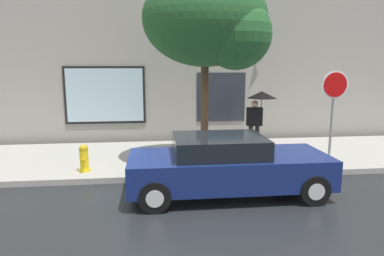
# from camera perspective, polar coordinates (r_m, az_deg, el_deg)

# --- Properties ---
(ground_plane) EXTENTS (60.00, 60.00, 0.00)m
(ground_plane) POSITION_cam_1_polar(r_m,az_deg,el_deg) (7.71, -1.13, -11.30)
(ground_plane) COLOR black
(sidewalk) EXTENTS (20.00, 4.00, 0.15)m
(sidewalk) POSITION_cam_1_polar(r_m,az_deg,el_deg) (10.53, -2.67, -4.90)
(sidewalk) COLOR #A3A099
(sidewalk) RESTS_ON ground
(building_facade) EXTENTS (20.00, 0.67, 7.00)m
(building_facade) POSITION_cam_1_polar(r_m,az_deg,el_deg) (12.66, -3.65, 13.23)
(building_facade) COLOR #9E998E
(building_facade) RESTS_ON ground
(parked_car) EXTENTS (4.37, 1.81, 1.33)m
(parked_car) POSITION_cam_1_polar(r_m,az_deg,el_deg) (7.64, 5.81, -6.25)
(parked_car) COLOR navy
(parked_car) RESTS_ON ground
(fire_hydrant) EXTENTS (0.30, 0.44, 0.71)m
(fire_hydrant) POSITION_cam_1_polar(r_m,az_deg,el_deg) (9.25, -17.60, -4.85)
(fire_hydrant) COLOR yellow
(fire_hydrant) RESTS_ON sidewalk
(pedestrian_with_umbrella) EXTENTS (0.92, 0.92, 1.91)m
(pedestrian_with_umbrella) POSITION_cam_1_polar(r_m,az_deg,el_deg) (10.98, 11.16, 3.87)
(pedestrian_with_umbrella) COLOR black
(pedestrian_with_umbrella) RESTS_ON sidewalk
(street_tree) EXTENTS (3.33, 2.83, 5.16)m
(street_tree) POSITION_cam_1_polar(r_m,az_deg,el_deg) (9.38, 3.27, 17.19)
(street_tree) COLOR #4C3823
(street_tree) RESTS_ON sidewalk
(stop_sign) EXTENTS (0.76, 0.10, 2.57)m
(stop_sign) POSITION_cam_1_polar(r_m,az_deg,el_deg) (10.08, 22.63, 4.57)
(stop_sign) COLOR gray
(stop_sign) RESTS_ON sidewalk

